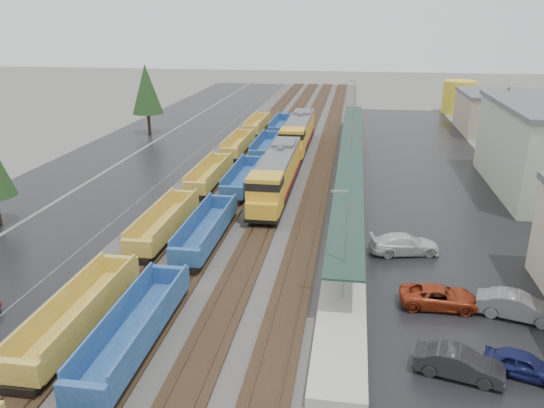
{
  "coord_description": "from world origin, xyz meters",
  "views": [
    {
      "loc": [
        9.63,
        -10.75,
        17.89
      ],
      "look_at": [
        2.73,
        33.63,
        2.0
      ],
      "focal_mm": 35.0,
      "sensor_mm": 36.0,
      "label": 1
    }
  ],
  "objects": [
    {
      "name": "station_platform",
      "position": [
        9.5,
        50.01,
        0.73
      ],
      "size": [
        3.0,
        80.0,
        8.0
      ],
      "color": "#9E9B93",
      "rests_on": "ground"
    },
    {
      "name": "west_parking_lot",
      "position": [
        -15.0,
        60.0,
        0.01
      ],
      "size": [
        10.0,
        160.0,
        0.02
      ],
      "primitive_type": "cube",
      "color": "black",
      "rests_on": "ground"
    },
    {
      "name": "ballast_strip",
      "position": [
        0.0,
        60.0,
        0.04
      ],
      "size": [
        20.0,
        160.0,
        0.08
      ],
      "primitive_type": "cube",
      "color": "#302D2B",
      "rests_on": "ground"
    },
    {
      "name": "tree_east",
      "position": [
        28.0,
        58.0,
        6.47
      ],
      "size": [
        4.4,
        4.4,
        10.0
      ],
      "color": "#332316",
      "rests_on": "ground"
    },
    {
      "name": "west_road",
      "position": [
        -25.0,
        60.0,
        0.01
      ],
      "size": [
        9.0,
        160.0,
        0.02
      ],
      "primitive_type": "cube",
      "color": "black",
      "rests_on": "ground"
    },
    {
      "name": "trackbed",
      "position": [
        -0.0,
        60.0,
        0.16
      ],
      "size": [
        14.6,
        160.0,
        0.22
      ],
      "color": "black",
      "rests_on": "ground"
    },
    {
      "name": "parked_car_east_c",
      "position": [
        14.14,
        29.11,
        0.8
      ],
      "size": [
        3.39,
        5.87,
        1.6
      ],
      "primitive_type": "imported",
      "rotation": [
        0.0,
        0.0,
        1.79
      ],
      "color": "beige",
      "rests_on": "ground"
    },
    {
      "name": "parked_car_east_b",
      "position": [
        15.73,
        20.98,
        0.71
      ],
      "size": [
        2.39,
        5.1,
        1.41
      ],
      "primitive_type": "imported",
      "rotation": [
        0.0,
        0.0,
        1.58
      ],
      "color": "maroon",
      "rests_on": "ground"
    },
    {
      "name": "storage_tank",
      "position": [
        29.67,
        98.24,
        3.12
      ],
      "size": [
        6.23,
        6.23,
        6.23
      ],
      "primitive_type": "cylinder",
      "color": "gold",
      "rests_on": "ground"
    },
    {
      "name": "chainlink_fence",
      "position": [
        -9.5,
        58.44,
        1.61
      ],
      "size": [
        0.08,
        160.04,
        2.02
      ],
      "color": "gray",
      "rests_on": "ground"
    },
    {
      "name": "parked_car_east_d",
      "position": [
        19.09,
        14.37,
        0.68
      ],
      "size": [
        2.71,
        4.26,
        1.35
      ],
      "primitive_type": "imported",
      "rotation": [
        0.0,
        0.0,
        1.27
      ],
      "color": "#121643",
      "rests_on": "ground"
    },
    {
      "name": "well_string_blue",
      "position": [
        -2.0,
        28.71,
        1.12
      ],
      "size": [
        2.52,
        103.2,
        2.23
      ],
      "color": "navy",
      "rests_on": "ground"
    },
    {
      "name": "well_string_yellow",
      "position": [
        -6.0,
        29.71,
        1.11
      ],
      "size": [
        2.48,
        102.36,
        2.2
      ],
      "color": "#A6862E",
      "rests_on": "ground"
    },
    {
      "name": "parked_car_east_e",
      "position": [
        20.35,
        20.3,
        0.81
      ],
      "size": [
        2.97,
        5.22,
        1.63
      ],
      "primitive_type": "imported",
      "rotation": [
        0.0,
        0.0,
        1.3
      ],
      "color": "#5D5F62",
      "rests_on": "ground"
    },
    {
      "name": "east_commuter_lot",
      "position": [
        19.0,
        50.0,
        0.01
      ],
      "size": [
        16.0,
        100.0,
        0.02
      ],
      "primitive_type": "cube",
      "color": "black",
      "rests_on": "ground"
    },
    {
      "name": "tree_west_far",
      "position": [
        -23.0,
        70.0,
        7.12
      ],
      "size": [
        4.84,
        4.84,
        11.0
      ],
      "color": "#332316",
      "rests_on": "ground"
    },
    {
      "name": "locomotive_trail",
      "position": [
        2.0,
        62.42,
        2.45
      ],
      "size": [
        3.09,
        20.35,
        4.61
      ],
      "color": "black",
      "rests_on": "ground"
    },
    {
      "name": "distant_hills",
      "position": [
        44.79,
        210.68,
        0.0
      ],
      "size": [
        301.0,
        140.0,
        25.2
      ],
      "color": "#475642",
      "rests_on": "ground"
    },
    {
      "name": "locomotive_lead",
      "position": [
        2.0,
        41.42,
        2.45
      ],
      "size": [
        3.09,
        20.35,
        4.61
      ],
      "color": "black",
      "rests_on": "ground"
    },
    {
      "name": "parked_car_east_a",
      "position": [
        15.73,
        13.82,
        0.76
      ],
      "size": [
        2.63,
        4.84,
        1.51
      ],
      "primitive_type": "imported",
      "rotation": [
        0.0,
        0.0,
        1.34
      ],
      "color": "black",
      "rests_on": "ground"
    }
  ]
}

